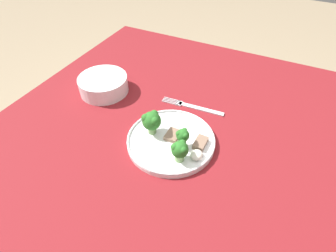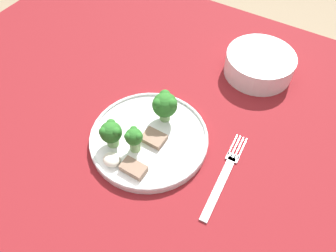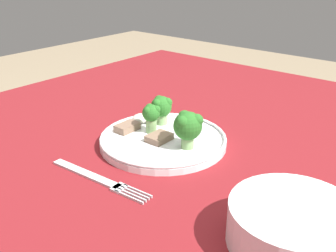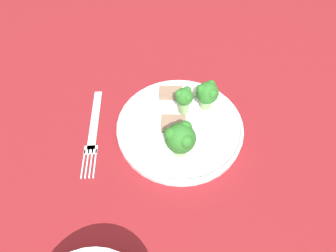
{
  "view_description": "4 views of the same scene",
  "coord_description": "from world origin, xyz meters",
  "views": [
    {
      "loc": [
        -0.42,
        -0.2,
        1.29
      ],
      "look_at": [
        0.03,
        0.02,
        0.81
      ],
      "focal_mm": 28.0,
      "sensor_mm": 36.0,
      "label": 1
    },
    {
      "loc": [
        0.24,
        -0.31,
        1.31
      ],
      "look_at": [
        0.04,
        0.03,
        0.8
      ],
      "focal_mm": 35.0,
      "sensor_mm": 36.0,
      "label": 2
    },
    {
      "loc": [
        0.52,
        0.43,
        1.09
      ],
      "look_at": [
        0.02,
        0.02,
        0.81
      ],
      "focal_mm": 42.0,
      "sensor_mm": 36.0,
      "label": 3
    },
    {
      "loc": [
        0.04,
        0.3,
        1.17
      ],
      "look_at": [
        0.04,
        0.02,
        0.81
      ],
      "focal_mm": 28.0,
      "sensor_mm": 36.0,
      "label": 4
    }
  ],
  "objects": [
    {
      "name": "broccoli_floret_back_left",
      "position": [
        -0.04,
        -0.05,
        0.82
      ],
      "size": [
        0.04,
        0.04,
        0.06
      ],
      "color": "#7FA866",
      "rests_on": "dinner_plate"
    },
    {
      "name": "broccoli_floret_center_left",
      "position": [
        0.02,
        0.06,
        0.82
      ],
      "size": [
        0.05,
        0.05,
        0.07
      ],
      "color": "#7FA866",
      "rests_on": "dinner_plate"
    },
    {
      "name": "sauce_dollop",
      "position": [
        -0.01,
        -0.08,
        0.79
      ],
      "size": [
        0.03,
        0.03,
        0.02
      ],
      "color": "silver",
      "rests_on": "dinner_plate"
    },
    {
      "name": "dinner_plate",
      "position": [
        0.01,
        0.0,
        0.78
      ],
      "size": [
        0.24,
        0.24,
        0.02
      ],
      "color": "white",
      "rests_on": "table"
    },
    {
      "name": "table",
      "position": [
        0.0,
        0.0,
        0.67
      ],
      "size": [
        1.2,
        1.05,
        0.77
      ],
      "color": "maroon",
      "rests_on": "ground_plane"
    },
    {
      "name": "meat_slice_front_slice",
      "position": [
        0.02,
        0.0,
        0.79
      ],
      "size": [
        0.05,
        0.04,
        0.01
      ],
      "color": "#846651",
      "rests_on": "dinner_plate"
    },
    {
      "name": "fork",
      "position": [
        0.18,
        0.0,
        0.77
      ],
      "size": [
        0.03,
        0.2,
        0.0
      ],
      "color": "silver",
      "rests_on": "table"
    },
    {
      "name": "broccoli_floret_near_rim_left",
      "position": [
        0.01,
        -0.04,
        0.82
      ],
      "size": [
        0.03,
        0.03,
        0.06
      ],
      "color": "#7FA866",
      "rests_on": "dinner_plate"
    },
    {
      "name": "cream_bowl",
      "position": [
        0.13,
        0.3,
        0.79
      ],
      "size": [
        0.16,
        0.16,
        0.05
      ],
      "color": "white",
      "rests_on": "table"
    },
    {
      "name": "meat_slice_middle_slice",
      "position": [
        0.03,
        -0.08,
        0.79
      ],
      "size": [
        0.05,
        0.03,
        0.01
      ],
      "color": "#846651",
      "rests_on": "dinner_plate"
    }
  ]
}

